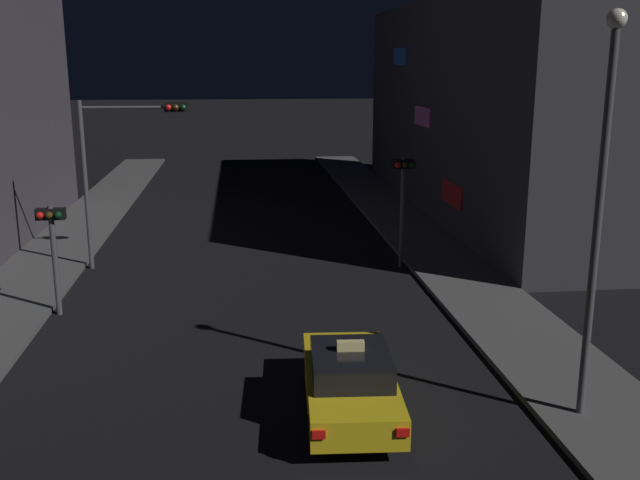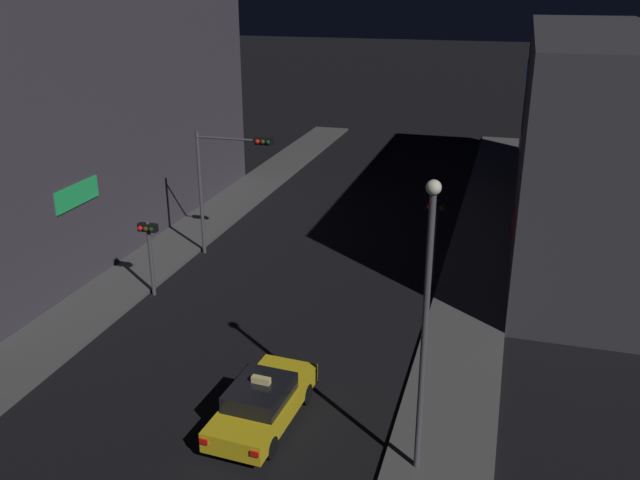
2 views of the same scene
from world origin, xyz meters
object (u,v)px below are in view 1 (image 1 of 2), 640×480
(traffic_light_overhead, at_px, (121,151))
(traffic_light_right_kerb, at_px, (403,190))
(taxi, at_px, (350,380))
(street_lamp_near_block, at_px, (600,193))
(traffic_light_left_kerb, at_px, (52,236))

(traffic_light_overhead, height_order, traffic_light_right_kerb, traffic_light_overhead)
(taxi, distance_m, street_lamp_near_block, 6.17)
(traffic_light_right_kerb, bearing_deg, traffic_light_overhead, 173.66)
(traffic_light_left_kerb, distance_m, street_lamp_near_block, 14.58)
(taxi, bearing_deg, traffic_light_overhead, 117.63)
(taxi, xyz_separation_m, traffic_light_left_kerb, (-7.48, 6.95, 1.62))
(traffic_light_overhead, height_order, street_lamp_near_block, street_lamp_near_block)
(taxi, height_order, traffic_light_overhead, traffic_light_overhead)
(traffic_light_left_kerb, relative_size, traffic_light_right_kerb, 0.82)
(taxi, distance_m, traffic_light_right_kerb, 11.49)
(taxi, distance_m, traffic_light_overhead, 13.78)
(taxi, xyz_separation_m, street_lamp_near_block, (4.66, -0.79, 3.98))
(taxi, relative_size, street_lamp_near_block, 0.58)
(traffic_light_overhead, distance_m, traffic_light_left_kerb, 5.36)
(traffic_light_overhead, xyz_separation_m, traffic_light_right_kerb, (9.71, -1.08, -1.37))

